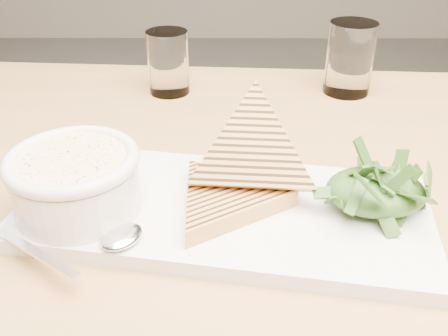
{
  "coord_description": "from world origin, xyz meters",
  "views": [
    {
      "loc": [
        -0.04,
        -0.5,
        1.05
      ],
      "look_at": [
        -0.04,
        -0.05,
        0.78
      ],
      "focal_mm": 40.0,
      "sensor_mm": 36.0,
      "label": 1
    }
  ],
  "objects_px": {
    "platter": "(224,211)",
    "glass_near": "(168,63)",
    "table_top": "(195,200)",
    "soup_bowl": "(77,187)",
    "glass_far": "(350,58)"
  },
  "relations": [
    {
      "from": "platter",
      "to": "glass_near",
      "type": "relative_size",
      "value": 4.23
    },
    {
      "from": "table_top",
      "to": "platter",
      "type": "bearing_deg",
      "value": -60.67
    },
    {
      "from": "platter",
      "to": "soup_bowl",
      "type": "bearing_deg",
      "value": -177.42
    },
    {
      "from": "soup_bowl",
      "to": "glass_far",
      "type": "xyz_separation_m",
      "value": [
        0.35,
        0.36,
        0.01
      ]
    },
    {
      "from": "platter",
      "to": "soup_bowl",
      "type": "xyz_separation_m",
      "value": [
        -0.15,
        -0.01,
        0.03
      ]
    },
    {
      "from": "table_top",
      "to": "soup_bowl",
      "type": "relative_size",
      "value": 9.46
    },
    {
      "from": "glass_far",
      "to": "platter",
      "type": "bearing_deg",
      "value": -120.11
    },
    {
      "from": "table_top",
      "to": "platter",
      "type": "relative_size",
      "value": 2.83
    },
    {
      "from": "table_top",
      "to": "soup_bowl",
      "type": "height_order",
      "value": "soup_bowl"
    },
    {
      "from": "glass_near",
      "to": "platter",
      "type": "bearing_deg",
      "value": -75.22
    },
    {
      "from": "glass_far",
      "to": "glass_near",
      "type": "bearing_deg",
      "value": -179.75
    },
    {
      "from": "table_top",
      "to": "soup_bowl",
      "type": "xyz_separation_m",
      "value": [
        -0.12,
        -0.07,
        0.06
      ]
    },
    {
      "from": "glass_near",
      "to": "glass_far",
      "type": "bearing_deg",
      "value": 0.25
    },
    {
      "from": "table_top",
      "to": "soup_bowl",
      "type": "distance_m",
      "value": 0.15
    },
    {
      "from": "soup_bowl",
      "to": "glass_far",
      "type": "distance_m",
      "value": 0.5
    }
  ]
}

